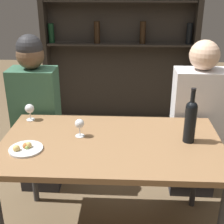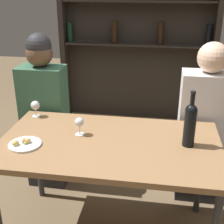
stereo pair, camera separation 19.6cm
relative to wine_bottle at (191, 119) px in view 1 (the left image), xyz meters
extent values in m
cube|color=olive|center=(-0.47, -0.03, -0.17)|extent=(1.36, 0.77, 0.04)
cylinder|color=#2D2D30|center=(-1.09, 0.29, -0.53)|extent=(0.04, 0.04, 0.69)
cylinder|color=#2D2D30|center=(0.15, 0.29, -0.53)|extent=(0.04, 0.04, 0.69)
cube|color=#28231E|center=(-0.47, 2.03, 0.15)|extent=(1.75, 0.02, 2.05)
cube|color=#28231E|center=(-1.35, 1.92, 0.15)|extent=(0.06, 0.18, 2.05)
cube|color=#28231E|center=(0.40, 1.92, 0.15)|extent=(0.06, 0.18, 2.05)
cube|color=#28231E|center=(-0.47, 1.92, 0.07)|extent=(1.67, 0.18, 0.02)
cylinder|color=black|center=(-1.27, 1.93, 0.19)|extent=(0.07, 0.07, 0.22)
cylinder|color=black|center=(-0.74, 1.92, 0.21)|extent=(0.07, 0.07, 0.25)
cylinder|color=black|center=(-0.21, 1.93, 0.21)|extent=(0.07, 0.07, 0.25)
cylinder|color=black|center=(0.32, 1.93, 0.20)|extent=(0.07, 0.07, 0.23)
cube|color=#28231E|center=(-0.47, 1.92, 0.55)|extent=(1.67, 0.18, 0.02)
cylinder|color=black|center=(0.00, 0.00, -0.03)|extent=(0.07, 0.07, 0.23)
sphere|color=black|center=(0.00, 0.00, 0.08)|extent=(0.07, 0.07, 0.07)
cylinder|color=black|center=(0.00, 0.00, 0.13)|extent=(0.03, 0.03, 0.10)
cylinder|color=black|center=(0.00, 0.00, 0.19)|extent=(0.03, 0.03, 0.01)
cylinder|color=silver|center=(-0.68, 0.03, -0.15)|extent=(0.06, 0.06, 0.00)
cylinder|color=silver|center=(-0.68, 0.03, -0.11)|extent=(0.01, 0.01, 0.07)
sphere|color=silver|center=(-0.68, 0.03, -0.06)|extent=(0.06, 0.06, 0.06)
cylinder|color=silver|center=(-1.06, 0.27, -0.15)|extent=(0.06, 0.06, 0.00)
cylinder|color=silver|center=(-1.06, 0.27, -0.11)|extent=(0.01, 0.01, 0.07)
sphere|color=silver|center=(-1.06, 0.27, -0.06)|extent=(0.06, 0.06, 0.06)
cylinder|color=silver|center=(-0.97, -0.15, -0.14)|extent=(0.20, 0.20, 0.01)
sphere|color=#E5BC66|center=(-1.01, -0.18, -0.12)|extent=(0.04, 0.04, 0.04)
sphere|color=#C67038|center=(-0.97, -0.15, -0.12)|extent=(0.04, 0.04, 0.04)
sphere|color=#99B256|center=(-0.96, -0.16, -0.13)|extent=(0.02, 0.02, 0.02)
sphere|color=#E5BC66|center=(-0.95, -0.14, -0.12)|extent=(0.04, 0.04, 0.04)
cube|color=#26262B|center=(-1.09, 0.51, -0.65)|extent=(0.32, 0.22, 0.45)
cube|color=#38664C|center=(-1.09, 0.51, -0.13)|extent=(0.35, 0.22, 0.58)
sphere|color=brown|center=(-1.09, 0.51, 0.26)|extent=(0.20, 0.20, 0.20)
sphere|color=#262628|center=(-1.09, 0.51, 0.32)|extent=(0.19, 0.19, 0.19)
cube|color=#26262B|center=(0.16, 0.51, -0.65)|extent=(0.35, 0.22, 0.45)
cube|color=white|center=(0.16, 0.51, -0.13)|extent=(0.39, 0.22, 0.59)
sphere|color=beige|center=(0.16, 0.51, 0.27)|extent=(0.22, 0.22, 0.22)
camera|label=1|loc=(-0.39, -1.71, 0.77)|focal=50.00mm
camera|label=2|loc=(-0.19, -1.69, 0.77)|focal=50.00mm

